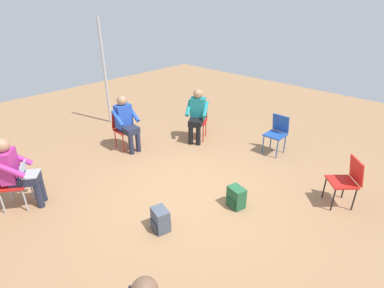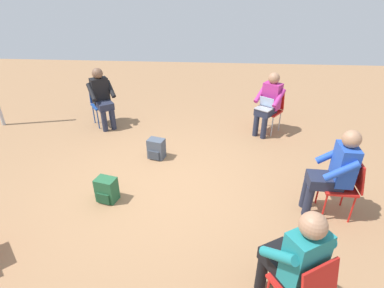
{
  "view_description": "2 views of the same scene",
  "coord_description": "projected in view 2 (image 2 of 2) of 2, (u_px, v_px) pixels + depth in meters",
  "views": [
    {
      "loc": [
        3.02,
        -3.07,
        3.15
      ],
      "look_at": [
        -0.21,
        0.33,
        0.82
      ],
      "focal_mm": 28.0,
      "sensor_mm": 36.0,
      "label": 1
    },
    {
      "loc": [
        -0.69,
        3.66,
        2.78
      ],
      "look_at": [
        -0.38,
        -0.24,
        0.65
      ],
      "focal_mm": 28.0,
      "sensor_mm": 36.0,
      "label": 2
    }
  ],
  "objects": [
    {
      "name": "ground_plane",
      "position": [
        166.0,
        188.0,
        4.58
      ],
      "size": [
        16.1,
        16.1,
        0.0
      ],
      "primitive_type": "plane",
      "color": "#99704C"
    },
    {
      "name": "chair_southeast",
      "position": [
        101.0,
        102.0,
        6.44
      ],
      "size": [
        0.57,
        0.58,
        0.85
      ],
      "rotation": [
        0.0,
        0.0,
        0.62
      ],
      "color": "#1E4799",
      "rests_on": "ground"
    },
    {
      "name": "chair_northwest",
      "position": [
        305.0,
        287.0,
        2.54
      ],
      "size": [
        0.56,
        0.57,
        0.85
      ],
      "rotation": [
        0.0,
        0.0,
        -2.61
      ],
      "color": "red",
      "rests_on": "ground"
    },
    {
      "name": "chair_southwest",
      "position": [
        272.0,
        108.0,
        6.13
      ],
      "size": [
        0.57,
        0.58,
        0.85
      ],
      "rotation": [
        0.0,
        0.0,
        -0.63
      ],
      "color": "red",
      "rests_on": "ground"
    },
    {
      "name": "chair_west",
      "position": [
        345.0,
        183.0,
        3.85
      ],
      "size": [
        0.46,
        0.42,
        0.85
      ],
      "rotation": [
        0.0,
        0.0,
        -1.62
      ],
      "color": "red",
      "rests_on": "ground"
    },
    {
      "name": "person_with_laptop",
      "position": [
        269.0,
        101.0,
        5.92
      ],
      "size": [
        0.63,
        0.64,
        1.24
      ],
      "rotation": [
        0.0,
        0.0,
        -0.63
      ],
      "color": "#23283D",
      "rests_on": "ground"
    },
    {
      "name": "person_in_blue",
      "position": [
        335.0,
        169.0,
        3.77
      ],
      "size": [
        0.53,
        0.51,
        1.24
      ],
      "rotation": [
        0.0,
        0.0,
        -1.62
      ],
      "color": "#23283D",
      "rests_on": "ground"
    },
    {
      "name": "person_in_teal",
      "position": [
        295.0,
        256.0,
        2.58
      ],
      "size": [
        0.62,
        0.63,
        1.24
      ],
      "rotation": [
        0.0,
        0.0,
        -2.61
      ],
      "color": "black",
      "rests_on": "ground"
    },
    {
      "name": "person_in_black",
      "position": [
        102.0,
        95.0,
        6.22
      ],
      "size": [
        0.63,
        0.63,
        1.24
      ],
      "rotation": [
        0.0,
        0.0,
        0.62
      ],
      "color": "#23283D",
      "rests_on": "ground"
    },
    {
      "name": "backpack_near_laptop_user",
      "position": [
        157.0,
        150.0,
        5.29
      ],
      "size": [
        0.32,
        0.29,
        0.36
      ],
      "rotation": [
        0.0,
        0.0,
        2.87
      ],
      "color": "#475160",
      "rests_on": "ground"
    },
    {
      "name": "backpack_by_empty_chair",
      "position": [
        107.0,
        191.0,
        4.25
      ],
      "size": [
        0.32,
        0.29,
        0.36
      ],
      "rotation": [
        0.0,
        0.0,
        2.9
      ],
      "color": "#235B38",
      "rests_on": "ground"
    }
  ]
}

